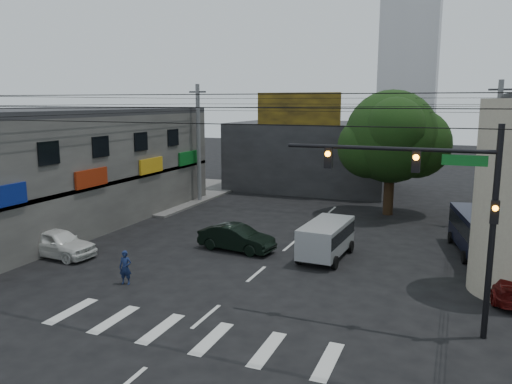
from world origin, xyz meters
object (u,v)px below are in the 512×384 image
Objects in this scene: utility_pole_far_left at (199,144)px; dark_sedan at (237,238)px; utility_pole_far_right at (495,155)px; silver_minivan at (326,241)px; street_tree at (391,137)px; maroon_sedan at (507,282)px; white_compact at (57,243)px; traffic_officer at (125,268)px; navy_van at (479,233)px; traffic_gantry at (440,194)px.

utility_pole_far_left is 2.13× the size of dark_sedan.
utility_pole_far_left is at bearing 180.00° from utility_pole_far_right.
dark_sedan is at bearing 98.96° from silver_minivan.
street_tree is 15.88m from maroon_sedan.
dark_sedan is 9.25m from white_compact.
utility_pole_far_right is 23.44m from traffic_officer.
silver_minivan is 0.76× the size of navy_van.
utility_pole_far_left is 21.00m from utility_pole_far_right.
white_compact is 0.76× the size of navy_van.
street_tree reaches higher than silver_minivan.
white_compact is 21.90m from navy_van.
street_tree is 6.63m from utility_pole_far_right.
white_compact is at bearing -90.00° from utility_pole_far_left.
maroon_sedan is 6.02m from navy_van.
street_tree reaches higher than traffic_officer.
silver_minivan is at bearing -24.77° from maroon_sedan.
traffic_gantry is at bearing 159.18° from navy_van.
navy_van is (20.13, 8.62, 0.37)m from white_compact.
utility_pole_far_left reaches higher than street_tree.
white_compact is at bearing 125.61° from dark_sedan.
traffic_officer is (5.68, -17.31, -3.85)m from utility_pole_far_left.
white_compact is at bearing 114.07° from silver_minivan.
traffic_officer is (-7.22, -6.87, -0.17)m from silver_minivan.
utility_pole_far_right is 17.33m from dark_sedan.
street_tree is 14.34m from dark_sedan.
utility_pole_far_left is 16.99m from silver_minivan.
maroon_sedan is at bearing -90.00° from utility_pole_far_right.
silver_minivan is 8.14m from navy_van.
maroon_sedan is (6.50, -13.65, -4.86)m from street_tree.
dark_sedan is 12.99m from maroon_sedan.
street_tree is 1.51× the size of navy_van.
white_compact reaches higher than maroon_sedan.
traffic_gantry is 17.21m from utility_pole_far_right.
maroon_sedan is at bearing 58.45° from traffic_gantry.
navy_van is (-0.87, -6.71, -3.51)m from utility_pole_far_right.
silver_minivan is (4.77, 0.47, 0.24)m from dark_sedan.
traffic_gantry is 1.64× the size of silver_minivan.
white_compact is (-21.00, -15.33, -3.87)m from utility_pole_far_right.
traffic_officer is at bearing -178.60° from traffic_gantry.
silver_minivan is (12.89, -10.44, -3.67)m from utility_pole_far_left.
utility_pole_far_left is at bearing 43.71° from dark_sedan.
white_compact is 6.01m from traffic_officer.
white_compact is (-14.50, -16.33, -4.74)m from street_tree.
street_tree is 2.01× the size of dark_sedan.
dark_sedan is 0.98× the size of silver_minivan.
maroon_sedan is (12.88, -1.73, -0.08)m from dark_sedan.
silver_minivan is (-8.11, -10.44, -3.67)m from utility_pole_far_right.
street_tree reaches higher than traffic_gantry.
utility_pole_far_left is at bearing 94.18° from traffic_officer.
dark_sedan is at bearing -53.34° from utility_pole_far_left.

